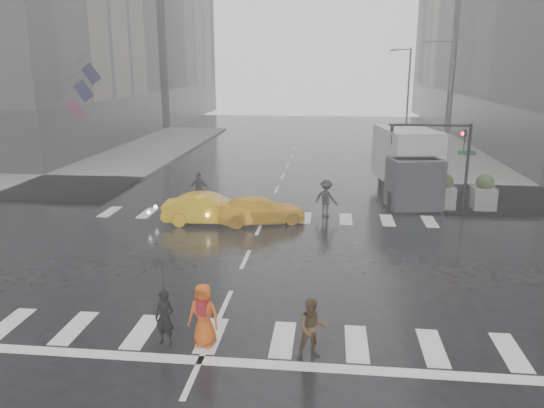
# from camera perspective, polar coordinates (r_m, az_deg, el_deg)

# --- Properties ---
(ground) EXTENTS (120.00, 120.00, 0.00)m
(ground) POSITION_cam_1_polar(r_m,az_deg,el_deg) (20.64, -2.87, -5.96)
(ground) COLOR black
(ground) RESTS_ON ground
(sidewalk_nw) EXTENTS (35.00, 35.00, 0.15)m
(sidewalk_nw) POSITION_cam_1_polar(r_m,az_deg,el_deg) (43.60, -25.15, 3.82)
(sidewalk_nw) COLOR slate
(sidewalk_nw) RESTS_ON ground
(road_markings) EXTENTS (18.00, 48.00, 0.01)m
(road_markings) POSITION_cam_1_polar(r_m,az_deg,el_deg) (20.64, -2.87, -5.95)
(road_markings) COLOR silver
(road_markings) RESTS_ON ground
(traffic_signal_pole) EXTENTS (4.45, 0.42, 4.50)m
(traffic_signal_pole) POSITION_cam_1_polar(r_m,az_deg,el_deg) (27.99, 18.42, 5.62)
(traffic_signal_pole) COLOR black
(traffic_signal_pole) RESTS_ON ground
(street_lamp_near) EXTENTS (2.15, 0.22, 9.00)m
(street_lamp_near) POSITION_cam_1_polar(r_m,az_deg,el_deg) (37.92, 18.37, 10.47)
(street_lamp_near) COLOR #59595B
(street_lamp_near) RESTS_ON ground
(street_lamp_far) EXTENTS (2.15, 0.22, 9.00)m
(street_lamp_far) POSITION_cam_1_polar(r_m,az_deg,el_deg) (57.62, 14.33, 11.97)
(street_lamp_far) COLOR #59595B
(street_lamp_far) RESTS_ON ground
(planter_west) EXTENTS (1.10, 1.10, 1.80)m
(planter_west) POSITION_cam_1_polar(r_m,az_deg,el_deg) (28.24, 14.00, 1.39)
(planter_west) COLOR slate
(planter_west) RESTS_ON ground
(planter_mid) EXTENTS (1.10, 1.10, 1.80)m
(planter_mid) POSITION_cam_1_polar(r_m,az_deg,el_deg) (28.58, 17.98, 1.26)
(planter_mid) COLOR slate
(planter_mid) RESTS_ON ground
(planter_east) EXTENTS (1.10, 1.10, 1.80)m
(planter_east) POSITION_cam_1_polar(r_m,az_deg,el_deg) (29.06, 21.84, 1.13)
(planter_east) COLOR slate
(planter_east) RESTS_ON ground
(flag_cluster) EXTENTS (2.87, 3.06, 4.69)m
(flag_cluster) POSITION_cam_1_polar(r_m,az_deg,el_deg) (41.77, -19.98, 11.62)
(flag_cluster) COLOR #59595B
(flag_cluster) RESTS_ON ground
(pedestrian_black) EXTENTS (1.17, 1.18, 2.43)m
(pedestrian_black) POSITION_cam_1_polar(r_m,az_deg,el_deg) (14.34, -11.65, -8.74)
(pedestrian_black) COLOR black
(pedestrian_black) RESTS_ON ground
(pedestrian_brown) EXTENTS (0.90, 0.77, 1.60)m
(pedestrian_brown) POSITION_cam_1_polar(r_m,az_deg,el_deg) (13.87, 4.35, -13.21)
(pedestrian_brown) COLOR #452E18
(pedestrian_brown) RESTS_ON ground
(pedestrian_orange) EXTENTS (0.92, 0.67, 1.75)m
(pedestrian_orange) POSITION_cam_1_polar(r_m,az_deg,el_deg) (14.45, -7.37, -11.74)
(pedestrian_orange) COLOR #CF4C0E
(pedestrian_orange) RESTS_ON ground
(pedestrian_far_a) EXTENTS (1.11, 0.72, 1.83)m
(pedestrian_far_a) POSITION_cam_1_polar(r_m,az_deg,el_deg) (28.23, -7.81, 1.55)
(pedestrian_far_a) COLOR black
(pedestrian_far_a) RESTS_ON ground
(pedestrian_far_b) EXTENTS (1.36, 1.14, 1.85)m
(pedestrian_far_b) POSITION_cam_1_polar(r_m,az_deg,el_deg) (26.29, 5.85, 0.65)
(pedestrian_far_b) COLOR black
(pedestrian_far_b) RESTS_ON ground
(taxi_mid) EXTENTS (4.38, 1.79, 1.41)m
(taxi_mid) POSITION_cam_1_polar(r_m,az_deg,el_deg) (25.16, -6.81, -0.53)
(taxi_mid) COLOR #FFB80D
(taxi_mid) RESTS_ON ground
(taxi_rear) EXTENTS (4.16, 2.87, 1.25)m
(taxi_rear) POSITION_cam_1_polar(r_m,az_deg,el_deg) (25.14, -1.28, -0.64)
(taxi_rear) COLOR #FFB80D
(taxi_rear) RESTS_ON ground
(box_truck) EXTENTS (2.67, 7.12, 3.78)m
(box_truck) POSITION_cam_1_polar(r_m,az_deg,el_deg) (30.61, 14.44, 4.36)
(box_truck) COLOR #BBBBBE
(box_truck) RESTS_ON ground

